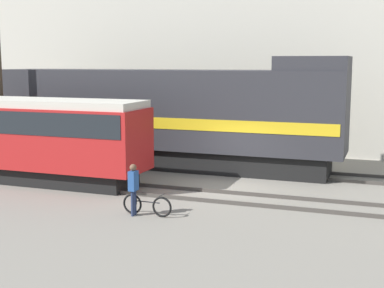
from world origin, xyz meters
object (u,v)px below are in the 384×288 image
object	(u,v)px
streetcar	(41,135)
bicycle	(147,205)
person	(133,184)
freight_locomotive	(168,116)

from	to	relation	value
streetcar	bicycle	size ratio (longest dim) A/B	5.20
bicycle	person	bearing A→B (deg)	-160.59
bicycle	person	distance (m)	0.82
freight_locomotive	bicycle	xyz separation A→B (m)	(2.53, -7.93, -2.08)
bicycle	freight_locomotive	bearing A→B (deg)	107.71
freight_locomotive	person	bearing A→B (deg)	-75.27
person	streetcar	bearing A→B (deg)	151.65
streetcar	freight_locomotive	bearing A→B (deg)	53.95
freight_locomotive	streetcar	distance (m)	6.17
bicycle	person	xyz separation A→B (m)	(-0.41, -0.14, 0.70)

